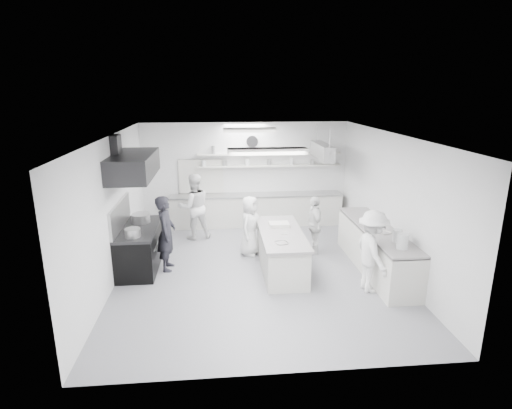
{
  "coord_description": "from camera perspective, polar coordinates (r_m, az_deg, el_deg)",
  "views": [
    {
      "loc": [
        -0.82,
        -8.45,
        3.92
      ],
      "look_at": [
        0.04,
        0.6,
        1.36
      ],
      "focal_mm": 28.92,
      "sensor_mm": 36.0,
      "label": 1
    }
  ],
  "objects": [
    {
      "name": "wall_clock",
      "position": [
        12.04,
        -0.54,
        8.71
      ],
      "size": [
        0.32,
        0.05,
        0.32
      ],
      "primitive_type": "cylinder",
      "rotation": [
        1.57,
        0.0,
        0.0
      ],
      "color": "white",
      "rests_on": "wall_back"
    },
    {
      "name": "exhaust_hood",
      "position": [
        9.16,
        -16.63,
        5.19
      ],
      "size": [
        0.85,
        2.0,
        0.5
      ],
      "primitive_type": "cube",
      "color": "black",
      "rests_on": "wall_left"
    },
    {
      "name": "pot_rack",
      "position": [
        11.32,
        9.12,
        7.3
      ],
      "size": [
        0.3,
        1.6,
        0.4
      ],
      "primitive_type": "cube",
      "color": "#A7A7A7",
      "rests_on": "ceiling"
    },
    {
      "name": "shelf_lower",
      "position": [
        12.11,
        1.88,
        5.39
      ],
      "size": [
        4.2,
        0.26,
        0.04
      ],
      "primitive_type": "cube",
      "color": "silver",
      "rests_on": "wall_back"
    },
    {
      "name": "bowl_island_a",
      "position": [
        8.45,
        3.58,
        -5.44
      ],
      "size": [
        0.33,
        0.33,
        0.06
      ],
      "primitive_type": "imported",
      "rotation": [
        0.0,
        0.0,
        0.28
      ],
      "color": "#A7A7A7",
      "rests_on": "prep_island"
    },
    {
      "name": "stove_pot",
      "position": [
        9.83,
        -15.63,
        -1.96
      ],
      "size": [
        0.42,
        0.42,
        0.25
      ],
      "primitive_type": "cylinder",
      "color": "#A7A7A7",
      "rests_on": "stove"
    },
    {
      "name": "cook_stove",
      "position": [
        9.32,
        -12.32,
        -3.9
      ],
      "size": [
        0.42,
        0.63,
        1.7
      ],
      "primitive_type": "imported",
      "rotation": [
        0.0,
        0.0,
        1.55
      ],
      "color": "black",
      "rests_on": "floor"
    },
    {
      "name": "floor",
      "position": [
        9.35,
        0.1,
        -9.13
      ],
      "size": [
        6.0,
        7.0,
        0.02
      ],
      "primitive_type": "cube",
      "color": "#9898A1",
      "rests_on": "ground"
    },
    {
      "name": "shelf_upper",
      "position": [
        12.05,
        1.89,
        7.03
      ],
      "size": [
        4.2,
        0.26,
        0.04
      ],
      "primitive_type": "cube",
      "color": "silver",
      "rests_on": "wall_back"
    },
    {
      "name": "right_counter",
      "position": [
        9.59,
        16.28,
        -6.04
      ],
      "size": [
        0.74,
        3.3,
        0.94
      ],
      "primitive_type": "cube",
      "color": "silver",
      "rests_on": "floor"
    },
    {
      "name": "back_counter",
      "position": [
        12.2,
        0.06,
        -0.75
      ],
      "size": [
        5.0,
        0.6,
        0.92
      ],
      "primitive_type": "cube",
      "color": "silver",
      "rests_on": "floor"
    },
    {
      "name": "pass_through_window",
      "position": [
        12.19,
        -7.59,
        3.89
      ],
      "size": [
        1.3,
        0.04,
        1.0
      ],
      "primitive_type": "cube",
      "color": "black",
      "rests_on": "wall_back"
    },
    {
      "name": "cook_back",
      "position": [
        11.11,
        -8.55,
        -0.31
      ],
      "size": [
        1.01,
        0.88,
        1.77
      ],
      "primitive_type": "imported",
      "rotation": [
        0.0,
        0.0,
        -2.86
      ],
      "color": "white",
      "rests_on": "floor"
    },
    {
      "name": "cook_island_left",
      "position": [
        9.96,
        -0.84,
        -2.95
      ],
      "size": [
        0.75,
        0.85,
        1.46
      ],
      "primitive_type": "imported",
      "rotation": [
        0.0,
        0.0,
        1.07
      ],
      "color": "white",
      "rests_on": "floor"
    },
    {
      "name": "wall_right",
      "position": [
        9.58,
        18.26,
        0.28
      ],
      "size": [
        0.04,
        7.0,
        3.0
      ],
      "primitive_type": "cube",
      "color": "silver",
      "rests_on": "floor"
    },
    {
      "name": "cook_island_right",
      "position": [
        10.17,
        8.04,
        -2.8
      ],
      "size": [
        0.39,
        0.86,
        1.44
      ],
      "primitive_type": "imported",
      "rotation": [
        0.0,
        0.0,
        -1.52
      ],
      "color": "white",
      "rests_on": "floor"
    },
    {
      "name": "wall_left",
      "position": [
        9.05,
        -19.16,
        -0.68
      ],
      "size": [
        0.04,
        7.0,
        3.0
      ],
      "primitive_type": "cube",
      "color": "silver",
      "rests_on": "floor"
    },
    {
      "name": "stove",
      "position": [
        9.67,
        -15.75,
        -5.93
      ],
      "size": [
        0.8,
        1.8,
        0.9
      ],
      "primitive_type": "cube",
      "color": "black",
      "rests_on": "floor"
    },
    {
      "name": "bowl_island_b",
      "position": [
        8.99,
        3.92,
        -4.13
      ],
      "size": [
        0.22,
        0.22,
        0.06
      ],
      "primitive_type": "imported",
      "rotation": [
        0.0,
        0.0,
        0.26
      ],
      "color": "silver",
      "rests_on": "prep_island"
    },
    {
      "name": "cook_right",
      "position": [
        8.47,
        15.76,
        -6.27
      ],
      "size": [
        0.69,
        1.12,
        1.67
      ],
      "primitive_type": "imported",
      "rotation": [
        0.0,
        0.0,
        1.64
      ],
      "color": "white",
      "rests_on": "floor"
    },
    {
      "name": "bowl_right",
      "position": [
        9.16,
        17.41,
        -3.83
      ],
      "size": [
        0.3,
        0.3,
        0.06
      ],
      "primitive_type": "imported",
      "rotation": [
        0.0,
        0.0,
        0.41
      ],
      "color": "silver",
      "rests_on": "right_counter"
    },
    {
      "name": "wall_back",
      "position": [
        12.22,
        -1.48,
        4.29
      ],
      "size": [
        6.0,
        0.04,
        3.0
      ],
      "primitive_type": "cube",
      "color": "silver",
      "rests_on": "floor"
    },
    {
      "name": "ceiling",
      "position": [
        8.54,
        0.11,
        9.6
      ],
      "size": [
        6.0,
        7.0,
        0.02
      ],
      "primitive_type": "cube",
      "color": "silver",
      "rests_on": "wall_back"
    },
    {
      "name": "light_fixture_front",
      "position": [
        6.77,
        1.58,
        7.38
      ],
      "size": [
        1.3,
        0.25,
        0.1
      ],
      "primitive_type": "cube",
      "color": "silver",
      "rests_on": "ceiling"
    },
    {
      "name": "wall_front",
      "position": [
        5.57,
        3.61,
        -10.08
      ],
      "size": [
        6.0,
        0.04,
        3.0
      ],
      "primitive_type": "cube",
      "color": "silver",
      "rests_on": "floor"
    },
    {
      "name": "light_fixture_rear",
      "position": [
        10.33,
        -0.87,
        10.27
      ],
      "size": [
        1.3,
        0.25,
        0.1
      ],
      "primitive_type": "cube",
      "color": "silver",
      "rests_on": "ceiling"
    },
    {
      "name": "prep_island",
      "position": [
        9.24,
        3.5,
        -6.57
      ],
      "size": [
        0.86,
        2.29,
        0.84
      ],
      "primitive_type": "cube",
      "rotation": [
        0.0,
        0.0,
        -0.0
      ],
      "color": "silver",
      "rests_on": "floor"
    }
  ]
}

